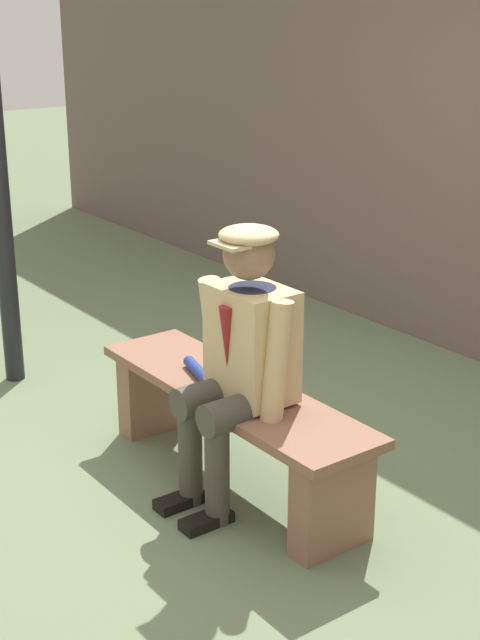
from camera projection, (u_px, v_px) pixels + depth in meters
The scene contains 4 objects.
ground_plane at pixel (233, 481), 4.48m from camera, with size 30.00×30.00×0.00m, color #697B58.
bench at pixel (232, 419), 4.37m from camera, with size 1.67×0.44×0.49m.
seated_man at pixel (241, 354), 4.09m from camera, with size 0.56×0.58×1.29m.
rolled_magazine at pixel (198, 371), 4.43m from camera, with size 0.05×0.05×0.29m, color navy.
Camera 1 is at (-3.21, 2.33, 2.22)m, focal length 52.10 mm.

